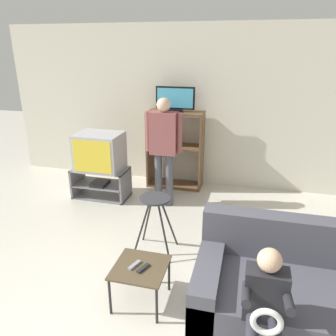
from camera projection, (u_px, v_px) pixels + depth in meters
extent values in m
cube|color=silver|center=(190.00, 107.00, 5.39)|extent=(6.40, 0.06, 2.60)
cube|color=slate|center=(102.00, 196.00, 5.22)|extent=(0.85, 0.45, 0.02)
cube|color=slate|center=(101.00, 184.00, 5.15)|extent=(0.82, 0.45, 0.02)
cube|color=slate|center=(100.00, 169.00, 5.07)|extent=(0.85, 0.45, 0.02)
cube|color=slate|center=(78.00, 180.00, 5.24)|extent=(0.03, 0.45, 0.47)
cube|color=slate|center=(126.00, 185.00, 5.05)|extent=(0.03, 0.45, 0.47)
cube|color=black|center=(100.00, 183.00, 5.09)|extent=(0.24, 0.28, 0.05)
cube|color=#B2B2B7|center=(100.00, 151.00, 4.96)|extent=(0.67, 0.53, 0.56)
cube|color=yellow|center=(92.00, 157.00, 4.72)|extent=(0.59, 0.01, 0.48)
cube|color=brown|center=(150.00, 148.00, 5.52)|extent=(0.03, 0.40, 1.28)
cube|color=brown|center=(201.00, 152.00, 5.31)|extent=(0.03, 0.40, 1.28)
cube|color=brown|center=(175.00, 184.00, 5.63)|extent=(0.84, 0.40, 0.03)
cube|color=brown|center=(175.00, 146.00, 5.39)|extent=(0.84, 0.40, 0.03)
cube|color=brown|center=(176.00, 112.00, 5.20)|extent=(0.84, 0.40, 0.03)
cube|color=#9E7A4C|center=(165.00, 139.00, 5.33)|extent=(0.18, 0.04, 0.22)
cube|color=black|center=(175.00, 110.00, 5.17)|extent=(0.22, 0.20, 0.04)
cube|color=black|center=(175.00, 98.00, 5.10)|extent=(0.62, 0.04, 0.35)
cube|color=#4CB7E0|center=(175.00, 98.00, 5.08)|extent=(0.57, 0.01, 0.30)
cylinder|color=black|center=(141.00, 229.00, 3.65)|extent=(0.20, 0.16, 0.67)
cylinder|color=black|center=(164.00, 232.00, 3.59)|extent=(0.20, 0.16, 0.67)
cylinder|color=black|center=(148.00, 219.00, 3.85)|extent=(0.20, 0.16, 0.67)
cylinder|color=black|center=(169.00, 222.00, 3.79)|extent=(0.20, 0.16, 0.67)
cylinder|color=#333338|center=(155.00, 198.00, 3.60)|extent=(0.35, 0.35, 0.02)
cube|color=brown|center=(140.00, 267.00, 2.94)|extent=(0.48, 0.48, 0.02)
cylinder|color=black|center=(110.00, 297.00, 2.87)|extent=(0.02, 0.02, 0.37)
cylinder|color=black|center=(157.00, 306.00, 2.77)|extent=(0.02, 0.02, 0.37)
cylinder|color=black|center=(127.00, 267.00, 3.25)|extent=(0.02, 0.02, 0.37)
cylinder|color=black|center=(169.00, 274.00, 3.15)|extent=(0.02, 0.02, 0.37)
cube|color=#232328|center=(143.00, 268.00, 2.90)|extent=(0.09, 0.15, 0.02)
cube|color=gray|center=(135.00, 265.00, 2.94)|extent=(0.08, 0.15, 0.02)
cube|color=#4C4C56|center=(299.00, 304.00, 2.78)|extent=(1.78, 0.96, 0.38)
cube|color=#4C4C56|center=(300.00, 239.00, 2.98)|extent=(1.78, 0.20, 0.42)
cube|color=#4C4C56|center=(208.00, 283.00, 2.94)|extent=(0.22, 0.96, 0.50)
cylinder|color=#4C4C56|center=(159.00, 179.00, 4.85)|extent=(0.11, 0.11, 0.80)
cylinder|color=#4C4C56|center=(169.00, 180.00, 4.81)|extent=(0.11, 0.11, 0.80)
cube|color=#8C4C4C|center=(164.00, 133.00, 4.58)|extent=(0.38, 0.20, 0.60)
cylinder|color=#8C4C4C|center=(148.00, 131.00, 4.63)|extent=(0.08, 0.08, 0.57)
cylinder|color=#8C4C4C|center=(180.00, 133.00, 4.52)|extent=(0.08, 0.08, 0.57)
sphere|color=beige|center=(164.00, 105.00, 4.44)|extent=(0.19, 0.19, 0.19)
cylinder|color=#2D2D38|center=(252.00, 325.00, 2.27)|extent=(0.09, 0.30, 0.09)
cylinder|color=#2D2D38|center=(275.00, 329.00, 2.24)|extent=(0.09, 0.30, 0.09)
cube|color=#232328|center=(265.00, 294.00, 2.34)|extent=(0.30, 0.17, 0.40)
cylinder|color=#232328|center=(246.00, 294.00, 2.22)|extent=(0.06, 0.31, 0.14)
cylinder|color=#232328|center=(288.00, 301.00, 2.16)|extent=(0.06, 0.31, 0.14)
sphere|color=#DBAD89|center=(270.00, 260.00, 2.24)|extent=(0.17, 0.17, 0.17)
torus|color=white|center=(267.00, 322.00, 2.07)|extent=(0.21, 0.04, 0.21)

